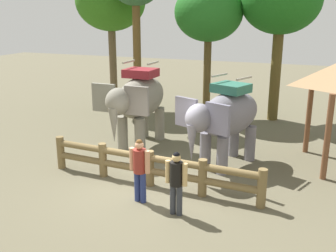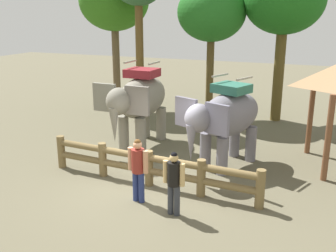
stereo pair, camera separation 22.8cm
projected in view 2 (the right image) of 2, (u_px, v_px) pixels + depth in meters
ground_plane at (145, 189)px, 11.17m from camera, size 60.00×60.00×0.00m
log_fence at (149, 166)px, 11.24m from camera, size 6.60×0.61×1.05m
elephant_near_left at (140, 100)px, 14.24m from camera, size 2.08×3.63×3.13m
elephant_center at (226, 117)px, 12.36m from camera, size 2.51×3.49×2.93m
tourist_woman_in_black at (174, 179)px, 9.51m from camera, size 0.58×0.35×1.64m
tourist_man_in_blue at (138, 166)px, 10.17m from camera, size 0.60×0.38×1.72m
tree_far_left at (284, 1)px, 16.80m from camera, size 3.46×3.46×6.80m
tree_back_center at (212, 13)px, 17.60m from camera, size 3.08×3.08×6.12m
tree_deep_back at (114, 2)px, 19.05m from camera, size 3.38×3.38×6.77m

